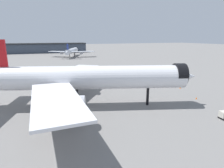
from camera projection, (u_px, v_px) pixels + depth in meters
The scene contains 7 objects.
ground at pixel (82, 111), 47.79m from camera, with size 900.00×900.00×0.00m, color slate.
airliner_near_gate at pixel (84, 78), 49.00m from camera, with size 58.70×52.20×17.67m.
airliner_far_taxiway at pixel (72, 51), 177.25m from camera, with size 40.54×45.21×12.60m.
service_truck_front at pixel (47, 78), 79.28m from camera, with size 5.89×4.84×3.00m.
baggage_tug_wing at pixel (32, 82), 74.52m from camera, with size 3.30×2.08×1.85m.
traffic_cone_near_nose at pixel (180, 88), 68.30m from camera, with size 0.58×0.58×0.72m, color #F2600C.
traffic_cone_wingtip at pixel (196, 98), 56.65m from camera, with size 0.46×0.46×0.58m, color #F2600C.
Camera 1 is at (-10.70, -44.05, 18.24)m, focal length 30.09 mm.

